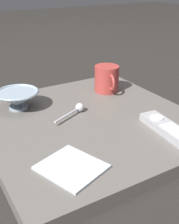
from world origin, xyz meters
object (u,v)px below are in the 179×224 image
cereal_bowl (18,98)px  teaspoon (78,109)px  coffee_mug (107,79)px  folded_napkin (72,167)px  tv_remote_near (168,129)px

cereal_bowl → teaspoon: 0.19m
cereal_bowl → coffee_mug: bearing=86.8°
folded_napkin → teaspoon: bearing=148.4°
coffee_mug → folded_napkin: coffee_mug is taller
tv_remote_near → folded_napkin: (0.01, -0.29, -0.01)m
teaspoon → tv_remote_near: teaspoon is taller
cereal_bowl → folded_napkin: 0.36m
cereal_bowl → teaspoon: bearing=50.1°
cereal_bowl → teaspoon: size_ratio=1.10×
teaspoon → tv_remote_near: bearing=32.3°
cereal_bowl → folded_napkin: cereal_bowl is taller
teaspoon → tv_remote_near: size_ratio=0.62×
coffee_mug → teaspoon: (0.10, -0.17, -0.03)m
tv_remote_near → cereal_bowl: bearing=-140.4°
cereal_bowl → coffee_mug: (0.02, 0.32, 0.01)m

